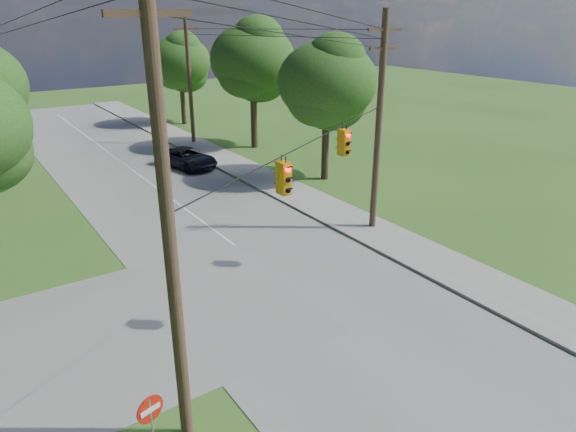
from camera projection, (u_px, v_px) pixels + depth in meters
ground at (334, 377)px, 15.57m from camera, size 140.00×140.00×0.00m
main_road at (295, 290)px, 20.46m from camera, size 10.00×100.00×0.03m
sidewalk_east at (413, 248)px, 23.91m from camera, size 2.60×100.00×0.12m
pole_sw at (167, 214)px, 11.19m from camera, size 2.00×0.32×12.00m
pole_ne at (379, 122)px, 24.33m from camera, size 2.00×0.32×10.50m
pole_north_e at (190, 81)px, 41.41m from camera, size 2.00×0.32×10.00m
power_lines at (199, 41)px, 21.86m from camera, size 13.93×29.62×4.93m
traffic_signals at (317, 157)px, 18.27m from camera, size 4.91×3.27×1.05m
tree_e_near at (327, 82)px, 31.81m from camera, size 6.20×6.20×8.81m
tree_e_mid at (253, 59)px, 39.53m from camera, size 6.60×6.60×9.64m
tree_e_far at (180, 62)px, 48.63m from camera, size 5.80×5.80×8.32m
car_main_north at (187, 158)px, 36.27m from camera, size 3.40×5.33×1.37m
do_not_enter_sign at (151, 417)px, 11.89m from camera, size 0.70×0.23×2.17m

